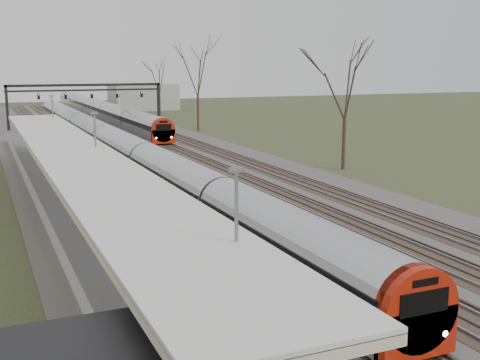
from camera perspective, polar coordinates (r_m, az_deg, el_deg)
The scene contains 8 objects.
track_bed at distance 57.23m, azimuth -9.25°, elevation 2.12°, with size 24.00×160.00×0.22m.
platform at distance 38.50m, azimuth -16.19°, elevation -1.76°, with size 3.50×69.00×1.00m, color #9E9B93.
canopy at distance 33.48m, azimuth -15.47°, elevation 2.41°, with size 4.10×50.00×3.11m.
signal_gantry at distance 86.05m, azimuth -14.38°, elevation 8.06°, with size 21.00×0.59×6.08m.
tree_east_far at distance 50.17m, azimuth 10.00°, elevation 9.18°, with size 5.00×5.00×10.30m.
train_near at distance 58.96m, azimuth -12.53°, elevation 3.65°, with size 2.62×90.21×3.05m.
train_far at distance 101.28m, azimuth -13.28°, elevation 6.54°, with size 2.62×75.21×3.05m.
passenger at distance 16.56m, azimuth -4.46°, elevation -13.46°, with size 0.59×0.39×1.63m, color navy.
Camera 1 is at (-13.64, 0.15, 8.63)m, focal length 45.00 mm.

